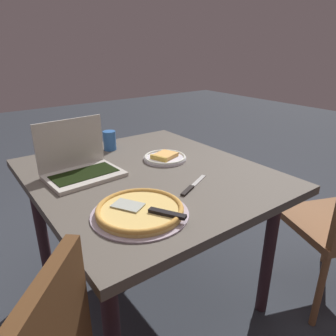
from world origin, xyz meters
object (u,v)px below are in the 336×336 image
(table_knife, at_px, (192,187))
(drink_cup, at_px, (110,140))
(laptop, at_px, (80,164))
(pizza_plate, at_px, (165,157))
(dining_table, at_px, (148,189))
(pizza_tray, at_px, (140,210))

(table_knife, xyz_separation_m, drink_cup, (0.66, 0.05, 0.05))
(laptop, relative_size, pizza_plate, 1.53)
(dining_table, relative_size, table_knife, 5.33)
(table_knife, height_order, drink_cup, drink_cup)
(pizza_plate, relative_size, pizza_tray, 0.64)
(pizza_tray, xyz_separation_m, table_knife, (0.06, -0.29, -0.01))
(laptop, relative_size, table_knife, 1.58)
(dining_table, relative_size, pizza_plate, 5.15)
(laptop, bearing_deg, table_knife, -141.70)
(laptop, xyz_separation_m, pizza_plate, (-0.07, -0.43, -0.04))
(laptop, bearing_deg, drink_cup, -47.72)
(dining_table, xyz_separation_m, pizza_plate, (0.08, -0.16, 0.10))
(laptop, height_order, drink_cup, laptop)
(dining_table, distance_m, pizza_plate, 0.21)
(dining_table, xyz_separation_m, pizza_tray, (-0.32, 0.24, 0.11))
(drink_cup, bearing_deg, table_knife, -175.87)
(pizza_plate, relative_size, drink_cup, 2.05)
(pizza_plate, bearing_deg, drink_cup, 25.42)
(dining_table, xyz_separation_m, drink_cup, (0.40, -0.01, 0.15))
(pizza_plate, height_order, drink_cup, drink_cup)
(dining_table, distance_m, pizza_tray, 0.41)
(pizza_tray, distance_m, table_knife, 0.30)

